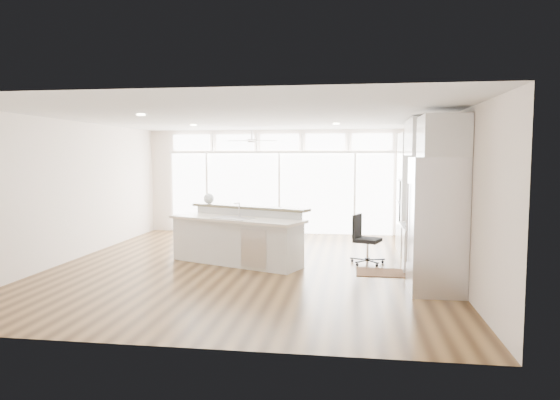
# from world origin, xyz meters

# --- Properties ---
(floor) EXTENTS (7.00, 8.00, 0.02)m
(floor) POSITION_xyz_m (0.00, 0.00, -0.01)
(floor) COLOR #452D15
(floor) RESTS_ON ground
(ceiling) EXTENTS (7.00, 8.00, 0.02)m
(ceiling) POSITION_xyz_m (0.00, 0.00, 2.70)
(ceiling) COLOR silver
(ceiling) RESTS_ON wall_back
(wall_back) EXTENTS (7.00, 0.04, 2.70)m
(wall_back) POSITION_xyz_m (0.00, 4.00, 1.35)
(wall_back) COLOR #F2E1D1
(wall_back) RESTS_ON floor
(wall_front) EXTENTS (7.00, 0.04, 2.70)m
(wall_front) POSITION_xyz_m (0.00, -4.00, 1.35)
(wall_front) COLOR #F2E1D1
(wall_front) RESTS_ON floor
(wall_left) EXTENTS (0.04, 8.00, 2.70)m
(wall_left) POSITION_xyz_m (-3.50, 0.00, 1.35)
(wall_left) COLOR #F2E1D1
(wall_left) RESTS_ON floor
(wall_right) EXTENTS (0.04, 8.00, 2.70)m
(wall_right) POSITION_xyz_m (3.50, 0.00, 1.35)
(wall_right) COLOR #F2E1D1
(wall_right) RESTS_ON floor
(glass_wall) EXTENTS (5.80, 0.06, 2.08)m
(glass_wall) POSITION_xyz_m (0.00, 3.94, 1.05)
(glass_wall) COLOR silver
(glass_wall) RESTS_ON wall_back
(transom_row) EXTENTS (5.90, 0.06, 0.40)m
(transom_row) POSITION_xyz_m (0.00, 3.94, 2.38)
(transom_row) COLOR silver
(transom_row) RESTS_ON wall_back
(desk_window) EXTENTS (0.04, 0.85, 0.85)m
(desk_window) POSITION_xyz_m (3.46, 0.30, 1.55)
(desk_window) COLOR white
(desk_window) RESTS_ON wall_right
(ceiling_fan) EXTENTS (1.16, 1.16, 0.32)m
(ceiling_fan) POSITION_xyz_m (-0.50, 2.80, 2.48)
(ceiling_fan) COLOR white
(ceiling_fan) RESTS_ON ceiling
(recessed_lights) EXTENTS (3.40, 3.00, 0.02)m
(recessed_lights) POSITION_xyz_m (0.00, 0.20, 2.68)
(recessed_lights) COLOR white
(recessed_lights) RESTS_ON ceiling
(oven_cabinet) EXTENTS (0.64, 1.20, 2.50)m
(oven_cabinet) POSITION_xyz_m (3.17, 1.80, 1.25)
(oven_cabinet) COLOR silver
(oven_cabinet) RESTS_ON floor
(desk_nook) EXTENTS (0.72, 1.30, 0.76)m
(desk_nook) POSITION_xyz_m (3.13, 0.30, 0.38)
(desk_nook) COLOR silver
(desk_nook) RESTS_ON floor
(upper_cabinets) EXTENTS (0.64, 1.30, 0.64)m
(upper_cabinets) POSITION_xyz_m (3.17, 0.30, 2.35)
(upper_cabinets) COLOR silver
(upper_cabinets) RESTS_ON wall_right
(refrigerator) EXTENTS (0.76, 0.90, 2.00)m
(refrigerator) POSITION_xyz_m (3.11, -1.35, 1.00)
(refrigerator) COLOR silver
(refrigerator) RESTS_ON floor
(fridge_cabinet) EXTENTS (0.64, 0.90, 0.60)m
(fridge_cabinet) POSITION_xyz_m (3.17, -1.35, 2.30)
(fridge_cabinet) COLOR silver
(fridge_cabinet) RESTS_ON wall_right
(framed_photos) EXTENTS (0.06, 0.22, 0.80)m
(framed_photos) POSITION_xyz_m (3.46, 0.92, 1.40)
(framed_photos) COLOR black
(framed_photos) RESTS_ON wall_right
(kitchen_island) EXTENTS (2.84, 1.92, 1.05)m
(kitchen_island) POSITION_xyz_m (-0.27, 0.13, 0.53)
(kitchen_island) COLOR silver
(kitchen_island) RESTS_ON floor
(rug) EXTENTS (0.93, 0.68, 0.01)m
(rug) POSITION_xyz_m (2.42, -0.25, 0.01)
(rug) COLOR #321C10
(rug) RESTS_ON floor
(office_chair) EXTENTS (0.60, 0.58, 0.91)m
(office_chair) POSITION_xyz_m (2.17, 0.47, 0.46)
(office_chair) COLOR black
(office_chair) RESTS_ON floor
(fishbowl) EXTENTS (0.25, 0.25, 0.21)m
(fishbowl) POSITION_xyz_m (-1.00, 0.85, 1.16)
(fishbowl) COLOR white
(fishbowl) RESTS_ON kitchen_island
(monitor) EXTENTS (0.13, 0.49, 0.41)m
(monitor) POSITION_xyz_m (3.05, 0.30, 0.96)
(monitor) COLOR black
(monitor) RESTS_ON desk_nook
(keyboard) EXTENTS (0.16, 0.36, 0.02)m
(keyboard) POSITION_xyz_m (2.88, 0.30, 0.77)
(keyboard) COLOR silver
(keyboard) RESTS_ON desk_nook
(potted_plant) EXTENTS (0.29, 0.32, 0.22)m
(potted_plant) POSITION_xyz_m (3.17, 1.80, 2.61)
(potted_plant) COLOR #2E6029
(potted_plant) RESTS_ON oven_cabinet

